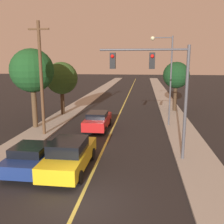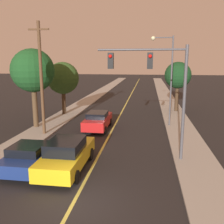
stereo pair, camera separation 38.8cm
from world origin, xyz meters
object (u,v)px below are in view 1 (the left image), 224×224
(car_near_lane_front, at_px, (70,155))
(car_near_lane_second, at_px, (98,120))
(traffic_signal_mast, at_px, (159,79))
(utility_pole_left, at_px, (41,77))
(tree_left_near, at_px, (32,71))
(streetlamp_right, at_px, (166,70))
(car_outer_lane_front, at_px, (32,157))
(tree_right_near, at_px, (176,76))
(tree_left_far, at_px, (62,78))

(car_near_lane_front, height_order, car_near_lane_second, car_near_lane_front)
(traffic_signal_mast, height_order, utility_pole_left, utility_pole_left)
(car_near_lane_front, height_order, tree_left_near, tree_left_near)
(streetlamp_right, xyz_separation_m, utility_pole_left, (-9.67, -4.19, -0.49))
(utility_pole_left, bearing_deg, streetlamp_right, 23.42)
(car_near_lane_front, relative_size, car_outer_lane_front, 1.26)
(car_near_lane_front, distance_m, tree_left_near, 10.46)
(traffic_signal_mast, xyz_separation_m, streetlamp_right, (1.09, 8.06, 0.26))
(traffic_signal_mast, relative_size, tree_left_near, 0.97)
(traffic_signal_mast, distance_m, tree_left_near, 11.68)
(car_near_lane_second, relative_size, streetlamp_right, 0.59)
(traffic_signal_mast, bearing_deg, streetlamp_right, 82.27)
(car_outer_lane_front, relative_size, streetlamp_right, 0.51)
(car_near_lane_front, bearing_deg, utility_pole_left, 122.91)
(traffic_signal_mast, bearing_deg, utility_pole_left, 155.73)
(traffic_signal_mast, bearing_deg, car_outer_lane_front, -160.45)
(utility_pole_left, bearing_deg, tree_right_near, 43.87)
(tree_left_far, xyz_separation_m, tree_right_near, (12.31, 3.44, 0.19))
(streetlamp_right, bearing_deg, tree_left_near, -168.53)
(tree_right_near, bearing_deg, streetlamp_right, -104.29)
(traffic_signal_mast, bearing_deg, car_near_lane_front, -155.39)
(streetlamp_right, distance_m, tree_right_near, 7.04)
(utility_pole_left, bearing_deg, tree_left_near, 129.46)
(car_near_lane_second, relative_size, tree_left_far, 0.83)
(traffic_signal_mast, height_order, tree_left_near, tree_left_near)
(utility_pole_left, height_order, tree_left_near, utility_pole_left)
(tree_left_near, bearing_deg, tree_right_near, 34.90)
(tree_left_near, height_order, tree_left_far, tree_left_near)
(streetlamp_right, distance_m, tree_left_near, 11.47)
(streetlamp_right, height_order, tree_right_near, streetlamp_right)
(car_outer_lane_front, distance_m, traffic_signal_mast, 8.18)
(utility_pole_left, bearing_deg, car_near_lane_front, -57.09)
(car_near_lane_front, distance_m, traffic_signal_mast, 6.48)
(car_near_lane_second, distance_m, tree_left_near, 6.89)
(traffic_signal_mast, relative_size, streetlamp_right, 0.84)
(car_near_lane_front, relative_size, tree_left_near, 0.75)
(car_near_lane_second, height_order, utility_pole_left, utility_pole_left)
(car_outer_lane_front, xyz_separation_m, traffic_signal_mast, (6.70, 2.38, 4.04))
(traffic_signal_mast, relative_size, tree_left_far, 1.17)
(car_outer_lane_front, relative_size, tree_right_near, 0.71)
(car_near_lane_second, bearing_deg, tree_left_near, -175.63)
(car_near_lane_front, distance_m, streetlamp_right, 12.45)
(streetlamp_right, xyz_separation_m, tree_left_near, (-11.24, -2.28, -0.09))
(streetlamp_right, relative_size, tree_left_near, 1.16)
(car_near_lane_second, height_order, tree_right_near, tree_right_near)
(car_near_lane_second, distance_m, car_outer_lane_front, 8.80)
(car_near_lane_front, xyz_separation_m, tree_right_near, (7.50, 16.97, 3.30))
(car_outer_lane_front, height_order, tree_left_near, tree_left_near)
(car_near_lane_front, relative_size, traffic_signal_mast, 0.77)
(car_outer_lane_front, bearing_deg, tree_left_far, 101.49)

